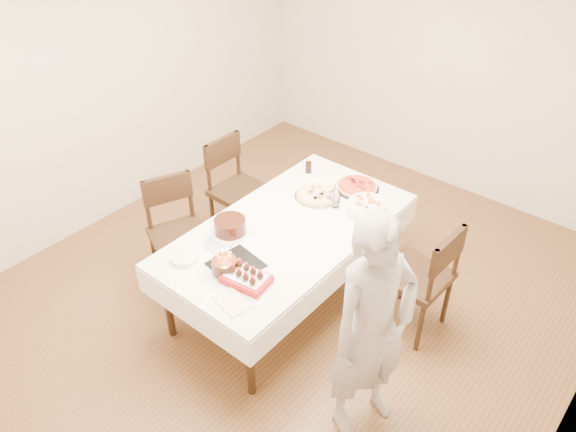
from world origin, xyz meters
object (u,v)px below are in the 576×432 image
Objects in this scene: chair_left_savory at (241,192)px; pizza_pepperoni at (357,187)px; chair_left_dessert at (180,237)px; pasta_bowl at (367,208)px; pizza_white at (318,195)px; dining_table at (288,263)px; strawberry_box at (246,278)px; cola_glass at (309,167)px; taper_candle at (337,191)px; person at (372,329)px; layer_cake at (230,226)px; chair_right_savory at (416,276)px; birthday_cake at (224,262)px.

chair_left_savory is 2.62× the size of pizza_pepperoni.
pasta_bowl is (1.20, 1.01, 0.30)m from chair_left_dessert.
pizza_pepperoni is (0.19, 0.33, 0.00)m from pizza_white.
dining_table is 6.54× the size of strawberry_box.
cola_glass is at bearing 164.93° from pasta_bowl.
pizza_pepperoni is 0.37m from taper_candle.
person reaches higher than layer_cake.
pizza_white is at bearing 75.16° from layer_cake.
person is at bearing -160.85° from chair_left_dessert.
dining_table is at bearing -155.35° from chair_right_savory.
taper_candle is 0.94m from layer_cake.
chair_right_savory is at bearing -178.65° from chair_left_savory.
chair_left_savory is 3.12× the size of strawberry_box.
taper_candle reaches higher than layer_cake.
chair_left_savory is 3.28× the size of taper_candle.
person reaches higher than pasta_bowl.
chair_left_dessert is at bearing -135.60° from taper_candle.
person is at bearing -53.02° from pizza_pepperoni.
pizza_white is at bearing 68.61° from person.
taper_candle is at bearing 63.91° from person.
pizza_white is 0.46m from pasta_bowl.
strawberry_box is at bearing -86.86° from pizza_pepperoni.
chair_right_savory is 0.60× the size of person.
chair_left_dessert is 2.02m from person.
pizza_white is 0.25m from taper_candle.
person is at bearing -55.40° from pasta_bowl.
pizza_white and pizza_pepperoni have the same top height.
cola_glass is (0.51, 0.38, 0.29)m from chair_left_savory.
pizza_white is 1.26× the size of layer_cake.
person is (1.16, -0.58, 0.48)m from dining_table.
taper_candle is at bearing 93.16° from strawberry_box.
pizza_pepperoni is (0.93, 1.27, 0.27)m from chair_left_dessert.
layer_cake is (0.52, 0.10, 0.31)m from chair_left_dessert.
chair_right_savory is (0.97, 0.39, 0.14)m from dining_table.
birthday_cake is 0.56× the size of strawberry_box.
chair_right_savory is at bearing 30.60° from person.
layer_cake is (-0.22, -0.84, 0.04)m from pizza_white.
chair_left_dessert is (0.08, -0.83, -0.01)m from chair_left_savory.
chair_left_savory is 0.84m from chair_left_dessert.
taper_candle is at bearing 75.96° from dining_table.
strawberry_box is (1.01, -0.24, 0.29)m from chair_left_dessert.
chair_left_savory is 0.99m from layer_cake.
pizza_white is at bearing -171.15° from chair_left_savory.
birthday_cake is (0.30, -0.36, 0.03)m from layer_cake.
dining_table is 5.33× the size of pizza_white.
strawberry_box is (0.08, -1.51, 0.02)m from pizza_pepperoni.
layer_cake is at bearing -85.42° from cola_glass.
pasta_bowl is (-0.79, 1.14, -0.04)m from person.
chair_right_savory reaches higher than pizza_pepperoni.
pasta_bowl is 0.80m from cola_glass.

